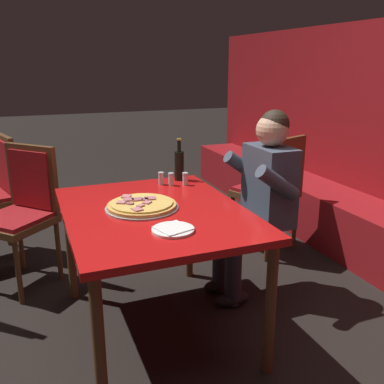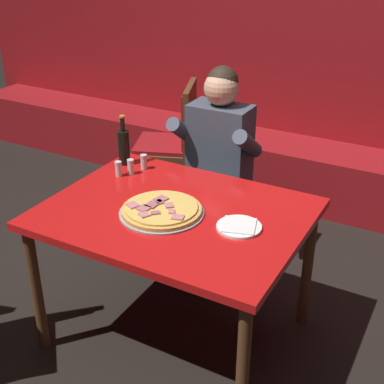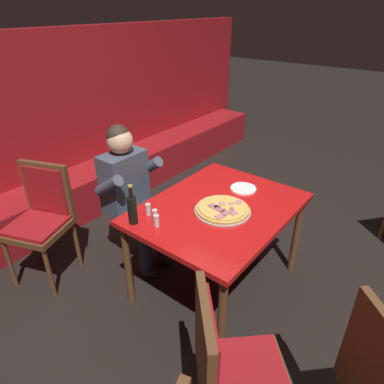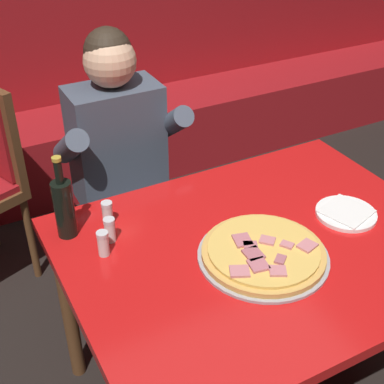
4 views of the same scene
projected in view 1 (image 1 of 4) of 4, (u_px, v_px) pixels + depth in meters
name	position (u px, v px, depth m)	size (l,w,h in m)	color
ground_plane	(157.00, 329.00, 2.61)	(24.00, 24.00, 0.00)	black
main_dining_table	(155.00, 223.00, 2.41)	(1.26, 0.97, 0.77)	brown
pizza	(142.00, 205.00, 2.40)	(0.41, 0.41, 0.05)	#9E9EA3
plate_white_paper	(173.00, 230.00, 2.08)	(0.21, 0.21, 0.02)	white
beer_bottle	(179.00, 165.00, 2.96)	(0.07, 0.07, 0.29)	black
shaker_oregano	(185.00, 179.00, 2.85)	(0.04, 0.04, 0.09)	silver
shaker_black_pepper	(171.00, 180.00, 2.85)	(0.04, 0.04, 0.09)	silver
shaker_red_pepper_flakes	(161.00, 179.00, 2.86)	(0.04, 0.04, 0.09)	silver
diner_seated_blue_shirt	(258.00, 197.00, 2.83)	(0.53, 0.53, 1.27)	black
dining_chair_near_right	(23.00, 206.00, 3.03)	(0.62, 0.62, 1.00)	brown
dining_chair_far_right	(273.00, 185.00, 3.53)	(0.57, 0.57, 1.00)	brown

